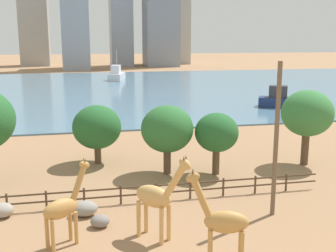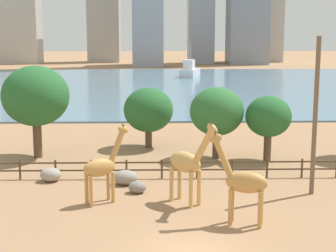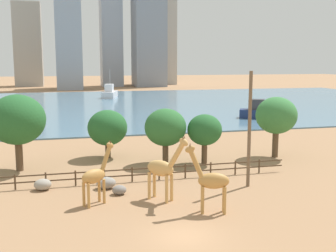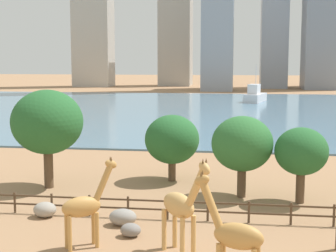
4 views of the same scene
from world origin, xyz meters
TOP-DOWN VIEW (x-y plane):
  - ground_plane at (0.00, 80.00)m, footprint 400.00×400.00m
  - harbor_water at (0.00, 77.00)m, footprint 180.00×86.00m
  - giraffe_tall at (0.29, 6.63)m, footprint 2.86×3.16m
  - giraffe_companion at (-4.59, 6.96)m, footprint 2.77×2.13m
  - giraffe_young at (2.87, 3.33)m, footprint 3.12×1.46m
  - utility_pole at (7.95, 8.38)m, footprint 0.28×0.28m
  - boulder_near_fence at (-3.50, 10.59)m, footprint 1.58×1.26m
  - boulder_by_pole at (-2.66, 8.81)m, footprint 1.11×0.97m
  - boulder_small at (-8.48, 11.44)m, footprint 1.38×1.22m
  - enclosure_fence at (-0.45, 12.00)m, footprint 26.12×0.14m
  - tree_left_large at (-10.84, 18.28)m, footprint 5.21×5.21m
  - tree_center_broad at (3.20, 17.64)m, footprint 4.18×4.18m
  - tree_right_tall at (-2.15, 21.73)m, footprint 4.21×4.21m
  - tree_right_small at (7.01, 16.71)m, footprint 3.47×3.47m
  - boat_ferry at (6.12, 94.49)m, footprint 5.33×9.21m
  - skyline_tower_needle at (-19.54, 162.24)m, footprint 10.94×11.45m

SIDE VIEW (x-z plane):
  - ground_plane at x=0.00m, z-range 0.00..0.00m
  - harbor_water at x=0.00m, z-range 0.00..0.20m
  - boulder_by_pole at x=-2.66m, z-range 0.00..0.73m
  - boulder_small at x=-8.48m, z-range 0.00..0.91m
  - boulder_near_fence at x=-3.50m, z-range 0.00..0.95m
  - enclosure_fence at x=-0.45m, z-range 0.12..1.42m
  - boat_ferry at x=6.12m, z-range -2.41..5.41m
  - giraffe_companion at x=-4.59m, z-range -0.14..4.40m
  - giraffe_young at x=2.87m, z-range -0.16..4.69m
  - giraffe_tall at x=0.29m, z-range -0.11..4.97m
  - tree_right_tall at x=-2.15m, z-range 0.66..5.81m
  - tree_right_small at x=7.01m, z-range 0.90..5.92m
  - tree_center_broad at x=3.20m, z-range 0.89..6.48m
  - utility_pole at x=7.95m, z-range 0.00..9.49m
  - tree_left_large at x=-10.84m, z-range 1.23..8.46m
  - skyline_tower_needle at x=-19.54m, z-range 0.00..33.74m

